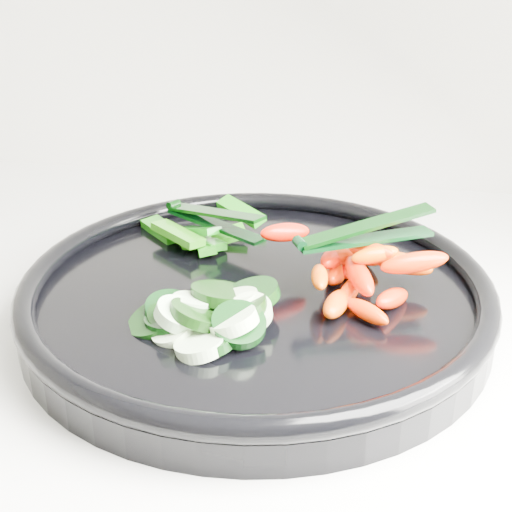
# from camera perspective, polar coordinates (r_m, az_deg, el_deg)

# --- Properties ---
(veggie_tray) EXTENTS (0.43, 0.43, 0.04)m
(veggie_tray) POSITION_cam_1_polar(r_m,az_deg,el_deg) (0.57, 0.00, -3.14)
(veggie_tray) COLOR black
(veggie_tray) RESTS_ON counter
(cucumber_pile) EXTENTS (0.12, 0.11, 0.04)m
(cucumber_pile) POSITION_cam_1_polar(r_m,az_deg,el_deg) (0.52, -4.38, -4.72)
(cucumber_pile) COLOR black
(cucumber_pile) RESTS_ON veggie_tray
(carrot_pile) EXTENTS (0.15, 0.13, 0.05)m
(carrot_pile) POSITION_cam_1_polar(r_m,az_deg,el_deg) (0.57, 7.96, -1.05)
(carrot_pile) COLOR #EC6000
(carrot_pile) RESTS_ON veggie_tray
(pepper_pile) EXTENTS (0.12, 0.11, 0.03)m
(pepper_pile) POSITION_cam_1_polar(r_m,az_deg,el_deg) (0.65, -4.62, 1.79)
(pepper_pile) COLOR #0A690F
(pepper_pile) RESTS_ON veggie_tray
(tong_carrot) EXTENTS (0.11, 0.07, 0.02)m
(tong_carrot) POSITION_cam_1_polar(r_m,az_deg,el_deg) (0.55, 8.49, 1.81)
(tong_carrot) COLOR black
(tong_carrot) RESTS_ON carrot_pile
(tong_pepper) EXTENTS (0.10, 0.07, 0.02)m
(tong_pepper) POSITION_cam_1_polar(r_m,az_deg,el_deg) (0.64, -3.54, 3.08)
(tong_pepper) COLOR black
(tong_pepper) RESTS_ON pepper_pile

